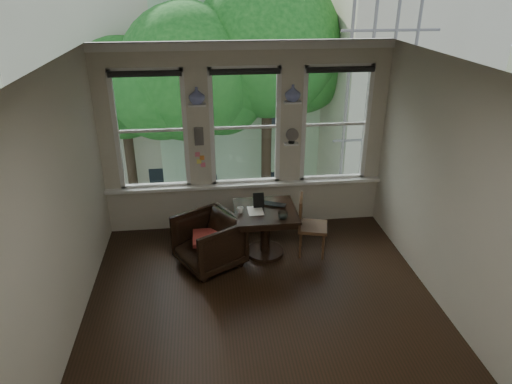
{
  "coord_description": "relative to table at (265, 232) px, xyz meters",
  "views": [
    {
      "loc": [
        -0.64,
        -4.64,
        3.79
      ],
      "look_at": [
        0.01,
        0.9,
        1.19
      ],
      "focal_mm": 32.0,
      "sensor_mm": 36.0,
      "label": 1
    }
  ],
  "objects": [
    {
      "name": "sticky_notes",
      "position": [
        -0.92,
        0.96,
        0.88
      ],
      "size": [
        0.16,
        0.01,
        0.24
      ],
      "primitive_type": null,
      "color": "pink",
      "rests_on": "ground"
    },
    {
      "name": "ceiling",
      "position": [
        -0.19,
        -1.22,
        2.62
      ],
      "size": [
        4.5,
        4.5,
        0.0
      ],
      "primitive_type": "plane",
      "rotation": [
        3.14,
        0.0,
        0.0
      ],
      "color": "silver",
      "rests_on": "ground"
    },
    {
      "name": "papers",
      "position": [
        -0.15,
        -0.02,
        0.38
      ],
      "size": [
        0.22,
        0.3,
        0.0
      ],
      "primitive_type": "cube",
      "rotation": [
        0.0,
        0.0,
        0.01
      ],
      "color": "silver",
      "rests_on": "table"
    },
    {
      "name": "vase_left",
      "position": [
        -0.92,
        0.93,
        1.86
      ],
      "size": [
        0.24,
        0.24,
        0.25
      ],
      "primitive_type": "imported",
      "color": "silver",
      "rests_on": "shelf_left"
    },
    {
      "name": "wall_back",
      "position": [
        -0.19,
        1.03,
        1.12
      ],
      "size": [
        4.5,
        0.0,
        4.5
      ],
      "primitive_type": "plane",
      "rotation": [
        1.57,
        0.0,
        0.0
      ],
      "color": "beige",
      "rests_on": "ground"
    },
    {
      "name": "desk_fan",
      "position": [
        0.53,
        0.91,
        1.16
      ],
      "size": [
        0.2,
        0.2,
        0.24
      ],
      "primitive_type": null,
      "color": "#59544F",
      "rests_on": "ground"
    },
    {
      "name": "armchair_left",
      "position": [
        -0.84,
        -0.19,
        0.01
      ],
      "size": [
        1.14,
        1.13,
        0.76
      ],
      "primitive_type": "imported",
      "rotation": [
        0.0,
        0.0,
        -1.04
      ],
      "color": "black",
      "rests_on": "ground"
    },
    {
      "name": "ground",
      "position": [
        -0.19,
        -1.22,
        -0.38
      ],
      "size": [
        4.5,
        4.5,
        0.0
      ],
      "primitive_type": "plane",
      "color": "black",
      "rests_on": "ground"
    },
    {
      "name": "tablet",
      "position": [
        -0.09,
        0.11,
        0.48
      ],
      "size": [
        0.16,
        0.08,
        0.22
      ],
      "primitive_type": "cube",
      "rotation": [
        -0.26,
        0.0,
        0.02
      ],
      "color": "black",
      "rests_on": "table"
    },
    {
      "name": "window_right",
      "position": [
        1.26,
        1.03,
        1.32
      ],
      "size": [
        1.1,
        0.12,
        1.9
      ],
      "primitive_type": null,
      "color": "white",
      "rests_on": "ground"
    },
    {
      "name": "laptop",
      "position": [
        0.13,
        0.08,
        0.39
      ],
      "size": [
        0.4,
        0.34,
        0.03
      ],
      "primitive_type": "imported",
      "rotation": [
        0.0,
        0.0,
        -0.45
      ],
      "color": "black",
      "rests_on": "table"
    },
    {
      "name": "shelf_left",
      "position": [
        -0.92,
        0.93,
        1.73
      ],
      "size": [
        0.26,
        0.16,
        0.03
      ],
      "primitive_type": "cube",
      "color": "white",
      "rests_on": "ground"
    },
    {
      "name": "mug",
      "position": [
        -0.37,
        -0.05,
        0.42
      ],
      "size": [
        0.12,
        0.12,
        0.09
      ],
      "primitive_type": "imported",
      "rotation": [
        0.0,
        0.0,
        -0.33
      ],
      "color": "white",
      "rests_on": "table"
    },
    {
      "name": "wall_front",
      "position": [
        -0.19,
        -3.47,
        1.12
      ],
      "size": [
        4.5,
        0.0,
        4.5
      ],
      "primitive_type": "plane",
      "rotation": [
        -1.57,
        0.0,
        0.0
      ],
      "color": "beige",
      "rests_on": "ground"
    },
    {
      "name": "drinking_glass",
      "position": [
        0.2,
        -0.31,
        0.43
      ],
      "size": [
        0.16,
        0.16,
        0.11
      ],
      "primitive_type": "imported",
      "rotation": [
        0.0,
        0.0,
        0.24
      ],
      "color": "white",
      "rests_on": "table"
    },
    {
      "name": "window_center",
      "position": [
        -0.19,
        1.03,
        1.32
      ],
      "size": [
        1.1,
        0.12,
        1.9
      ],
      "primitive_type": null,
      "color": "white",
      "rests_on": "ground"
    },
    {
      "name": "vase_right",
      "position": [
        0.53,
        0.93,
        1.86
      ],
      "size": [
        0.24,
        0.24,
        0.25
      ],
      "primitive_type": "imported",
      "color": "silver",
      "rests_on": "shelf_right"
    },
    {
      "name": "shelf_right",
      "position": [
        0.53,
        0.93,
        1.73
      ],
      "size": [
        0.26,
        0.16,
        0.03
      ],
      "primitive_type": "cube",
      "color": "white",
      "rests_on": "ground"
    },
    {
      "name": "table",
      "position": [
        0.0,
        0.0,
        0.0
      ],
      "size": [
        0.9,
        0.9,
        0.75
      ],
      "primitive_type": null,
      "color": "black",
      "rests_on": "ground"
    },
    {
      "name": "intercom",
      "position": [
        -0.92,
        0.96,
        1.23
      ],
      "size": [
        0.14,
        0.06,
        0.28
      ],
      "primitive_type": "cube",
      "color": "#59544F",
      "rests_on": "ground"
    },
    {
      "name": "wall_left",
      "position": [
        -2.44,
        -1.22,
        1.12
      ],
      "size": [
        0.0,
        4.5,
        4.5
      ],
      "primitive_type": "plane",
      "rotation": [
        1.57,
        0.0,
        1.57
      ],
      "color": "beige",
      "rests_on": "ground"
    },
    {
      "name": "side_chair_right",
      "position": [
        0.71,
        -0.06,
        0.09
      ],
      "size": [
        0.51,
        0.51,
        0.92
      ],
      "primitive_type": null,
      "rotation": [
        0.0,
        0.0,
        1.31
      ],
      "color": "#452918",
      "rests_on": "ground"
    },
    {
      "name": "window_left",
      "position": [
        -1.64,
        1.03,
        1.32
      ],
      "size": [
        1.1,
        0.12,
        1.9
      ],
      "primitive_type": null,
      "color": "white",
      "rests_on": "ground"
    },
    {
      "name": "wall_right",
      "position": [
        2.06,
        -1.22,
        1.12
      ],
      "size": [
        0.0,
        4.5,
        4.5
      ],
      "primitive_type": "plane",
      "rotation": [
        1.57,
        0.0,
        -1.57
      ],
      "color": "beige",
      "rests_on": "ground"
    },
    {
      "name": "cushion_red",
      "position": [
        -0.84,
        -0.19,
        0.08
      ],
      "size": [
        0.45,
        0.45,
        0.06
      ],
      "primitive_type": "cube",
      "color": "maroon",
      "rests_on": "armchair_left"
    }
  ]
}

